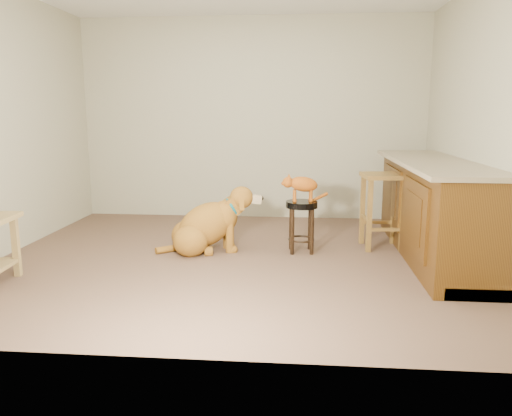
# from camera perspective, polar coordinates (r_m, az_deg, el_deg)

# --- Properties ---
(floor) EXTENTS (4.50, 4.00, 0.01)m
(floor) POSITION_cam_1_polar(r_m,az_deg,el_deg) (4.85, -2.70, -5.82)
(floor) COLOR brown
(floor) RESTS_ON ground
(room_shell) EXTENTS (4.54, 4.04, 2.62)m
(room_shell) POSITION_cam_1_polar(r_m,az_deg,el_deg) (4.65, -2.89, 14.36)
(room_shell) COLOR #A39F83
(room_shell) RESTS_ON ground
(cabinet_run) EXTENTS (0.70, 2.56, 0.94)m
(cabinet_run) POSITION_cam_1_polar(r_m,az_deg,el_deg) (5.16, 19.66, -0.40)
(cabinet_run) COLOR #4B2D0D
(cabinet_run) RESTS_ON ground
(padded_stool) EXTENTS (0.32, 0.32, 0.52)m
(padded_stool) POSITION_cam_1_polar(r_m,az_deg,el_deg) (5.02, 5.22, -0.93)
(padded_stool) COLOR black
(padded_stool) RESTS_ON ground
(wood_stool) EXTENTS (0.46, 0.46, 0.78)m
(wood_stool) POSITION_cam_1_polar(r_m,az_deg,el_deg) (5.31, 14.22, -0.16)
(wood_stool) COLOR brown
(wood_stool) RESTS_ON ground
(golden_retriever) EXTENTS (1.07, 0.65, 0.70)m
(golden_retriever) POSITION_cam_1_polar(r_m,az_deg,el_deg) (5.06, -5.62, -2.08)
(golden_retriever) COLOR brown
(golden_retriever) RESTS_ON ground
(tabby_kitten) EXTENTS (0.48, 0.21, 0.30)m
(tabby_kitten) POSITION_cam_1_polar(r_m,az_deg,el_deg) (4.96, 5.16, 2.64)
(tabby_kitten) COLOR #8A400D
(tabby_kitten) RESTS_ON padded_stool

